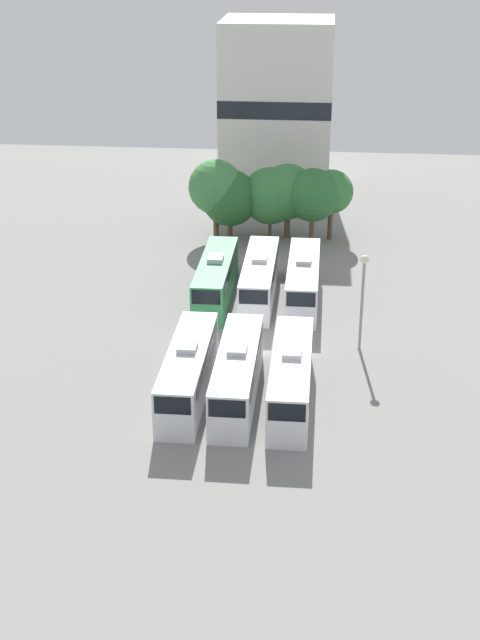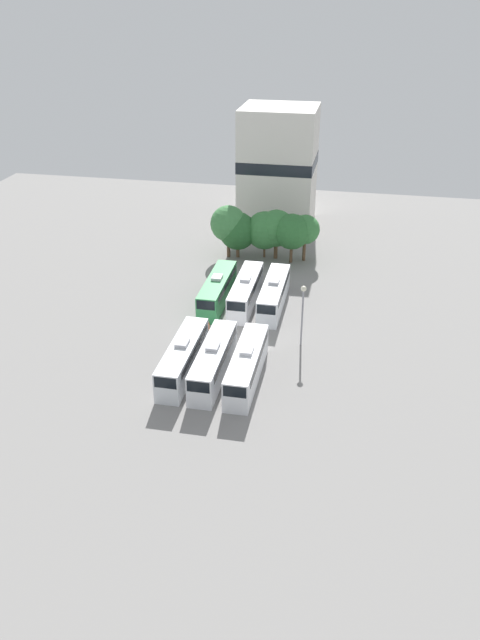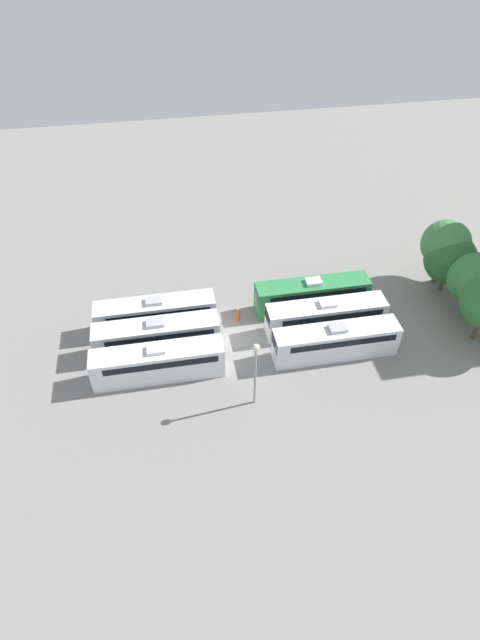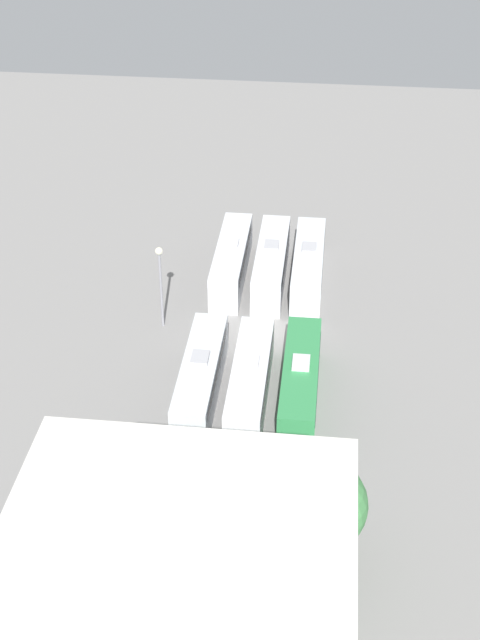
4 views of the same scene
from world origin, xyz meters
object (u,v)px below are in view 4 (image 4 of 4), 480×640
(bus_2, at_px, (231,260))
(light_pole, at_px, (160,273))
(bus_0, at_px, (308,265))
(tree_3, at_px, (195,511))
(tree_5, at_px, (121,503))
(worker_person, at_px, (296,329))
(tree_0, at_px, (321,505))
(tree_1, at_px, (295,518))
(bus_3, at_px, (300,382))
(tree_4, at_px, (156,493))
(bus_4, at_px, (250,382))
(bus_5, at_px, (201,377))
(tree_2, at_px, (225,520))
(bus_1, at_px, (271,263))

(bus_2, bearing_deg, light_pole, 59.99)
(bus_0, xyz_separation_m, bus_2, (6.58, -0.15, 0.00))
(light_pole, bearing_deg, tree_3, 104.85)
(tree_5, bearing_deg, worker_person, -109.60)
(light_pole, bearing_deg, tree_5, 95.40)
(tree_0, bearing_deg, tree_1, 5.76)
(bus_3, xyz_separation_m, tree_4, (7.34, 14.44, 2.81))
(bus_4, relative_size, tree_4, 1.66)
(bus_2, distance_m, tree_0, 32.33)
(worker_person, xyz_separation_m, tree_5, (8.35, 23.44, 3.89))
(bus_2, distance_m, tree_3, 31.95)
(bus_4, height_order, bus_5, same)
(tree_0, xyz_separation_m, tree_3, (6.76, 0.77, -0.49))
(tree_1, distance_m, tree_3, 5.50)
(bus_2, relative_size, bus_4, 1.00)
(light_pole, height_order, tree_2, light_pole)
(worker_person, height_order, tree_0, tree_0)
(bus_0, height_order, tree_3, tree_3)
(worker_person, bearing_deg, bus_3, 95.17)
(bus_1, xyz_separation_m, bus_4, (0.14, 16.52, 0.00))
(bus_0, relative_size, worker_person, 7.32)
(worker_person, height_order, tree_3, tree_3)
(tree_1, xyz_separation_m, tree_5, (9.52, 0.59, 0.69))
(bus_0, distance_m, bus_1, 3.16)
(bus_5, distance_m, tree_3, 15.66)
(bus_2, bearing_deg, tree_4, 88.93)
(tree_3, bearing_deg, bus_5, -82.50)
(bus_1, bearing_deg, bus_2, -1.62)
(bus_0, distance_m, tree_1, 31.08)
(tree_2, bearing_deg, bus_2, -83.83)
(light_pole, bearing_deg, bus_3, 143.56)
(bus_4, height_order, worker_person, bus_4)
(bus_1, height_order, tree_4, tree_4)
(bus_3, bearing_deg, bus_0, -89.34)
(light_pole, distance_m, tree_0, 26.59)
(bus_3, height_order, bus_4, same)
(tree_0, relative_size, tree_3, 1.06)
(tree_2, distance_m, tree_3, 1.71)
(bus_0, height_order, tree_4, tree_4)
(tree_2, bearing_deg, tree_5, -0.72)
(bus_5, relative_size, tree_3, 1.65)
(bus_2, bearing_deg, bus_0, 178.71)
(tree_2, xyz_separation_m, tree_4, (4.01, -1.13, 0.51))
(bus_4, height_order, tree_2, tree_2)
(bus_5, height_order, tree_4, tree_4)
(bus_1, bearing_deg, tree_4, 82.56)
(bus_2, height_order, tree_5, tree_5)
(tree_3, bearing_deg, tree_1, -173.38)
(bus_4, bearing_deg, tree_3, 84.36)
(bus_5, xyz_separation_m, worker_person, (-6.28, -8.19, -1.03))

